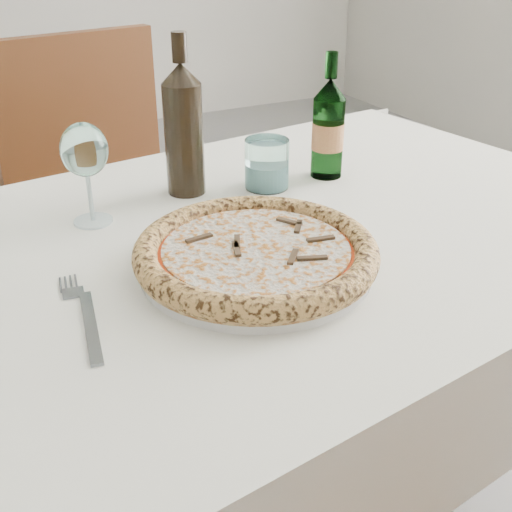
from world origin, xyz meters
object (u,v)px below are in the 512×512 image
at_px(dining_table, 226,293).
at_px(wine_glass, 84,153).
at_px(tumbler, 267,167).
at_px(beer_bottle, 328,129).
at_px(plate, 256,263).
at_px(wine_bottle, 184,128).
at_px(chair_far, 105,196).
at_px(pizza, 256,252).

bearing_deg(dining_table, wine_glass, 135.50).
distance_m(wine_glass, tumbler, 0.32).
xyz_separation_m(dining_table, beer_bottle, (0.28, 0.16, 0.18)).
bearing_deg(plate, tumbler, 58.81).
xyz_separation_m(dining_table, wine_bottle, (0.02, 0.20, 0.21)).
xyz_separation_m(dining_table, wine_glass, (-0.16, 0.15, 0.21)).
bearing_deg(wine_bottle, tumbler, -18.56).
bearing_deg(tumbler, beer_bottle, 0.11).
relative_size(dining_table, wine_glass, 9.34).
bearing_deg(wine_bottle, wine_glass, -164.55).
height_order(chair_far, tumbler, chair_far).
relative_size(plate, wine_glass, 1.97).
relative_size(chair_far, beer_bottle, 4.16).
distance_m(plate, wine_glass, 0.32).
relative_size(dining_table, pizza, 4.51).
bearing_deg(chair_far, pizza, -91.20).
bearing_deg(wine_glass, pizza, -58.33).
distance_m(tumbler, beer_bottle, 0.14).
height_order(plate, beer_bottle, beer_bottle).
relative_size(chair_far, wine_glass, 5.82).
bearing_deg(wine_bottle, chair_far, 90.32).
relative_size(pizza, wine_bottle, 1.24).
height_order(plate, wine_bottle, wine_bottle).
relative_size(dining_table, plate, 4.74).
distance_m(plate, beer_bottle, 0.39).
xyz_separation_m(chair_far, tumbler, (0.14, -0.64, 0.26)).
height_order(pizza, wine_bottle, wine_bottle).
bearing_deg(beer_bottle, tumbler, -179.89).
relative_size(pizza, beer_bottle, 1.48).
xyz_separation_m(plate, wine_bottle, (0.02, 0.30, 0.11)).
distance_m(dining_table, plate, 0.14).
height_order(wine_glass, tumbler, wine_glass).
bearing_deg(chair_far, wine_glass, -105.34).
bearing_deg(wine_glass, dining_table, -44.50).
distance_m(chair_far, wine_bottle, 0.68).
relative_size(tumbler, beer_bottle, 0.39).
height_order(dining_table, wine_glass, wine_glass).
xyz_separation_m(plate, wine_glass, (-0.16, 0.25, 0.11)).
xyz_separation_m(wine_glass, beer_bottle, (0.44, 0.00, -0.02)).
distance_m(dining_table, chair_far, 0.80).
height_order(tumbler, wine_bottle, wine_bottle).
xyz_separation_m(pizza, wine_bottle, (0.02, 0.30, 0.09)).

